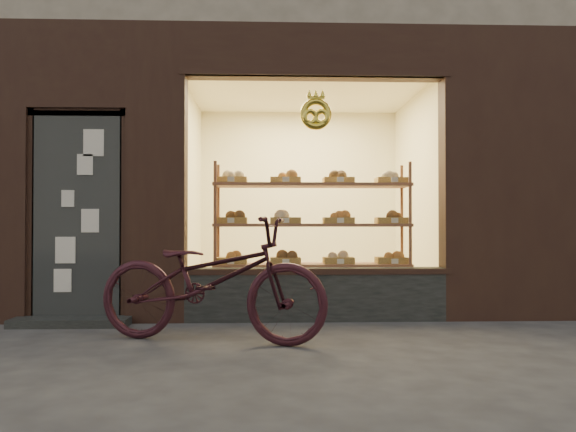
{
  "coord_description": "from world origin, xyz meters",
  "views": [
    {
      "loc": [
        -0.05,
        -3.75,
        1.0
      ],
      "look_at": [
        0.16,
        2.0,
        1.09
      ],
      "focal_mm": 35.0,
      "sensor_mm": 36.0,
      "label": 1
    }
  ],
  "objects": [
    {
      "name": "display_shelf",
      "position": [
        0.45,
        2.55,
        0.86
      ],
      "size": [
        2.2,
        0.45,
        1.7
      ],
      "color": "brown",
      "rests_on": "ground"
    },
    {
      "name": "bicycle",
      "position": [
        -0.54,
        1.08,
        0.53
      ],
      "size": [
        2.15,
        1.23,
        1.07
      ],
      "primitive_type": "imported",
      "rotation": [
        0.0,
        0.0,
        1.3
      ],
      "color": "#32131B",
      "rests_on": "ground"
    },
    {
      "name": "ground",
      "position": [
        0.0,
        0.0,
        0.0
      ],
      "size": [
        90.0,
        90.0,
        0.0
      ],
      "primitive_type": "plane",
      "color": "#363637"
    }
  ]
}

